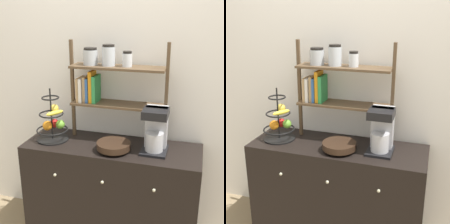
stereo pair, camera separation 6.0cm
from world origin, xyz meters
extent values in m
cube|color=silver|center=(0.00, 0.51, 1.30)|extent=(7.00, 0.05, 2.60)
cube|color=black|center=(0.00, 0.23, 0.42)|extent=(1.36, 0.46, 0.83)
sphere|color=#B2AD8C|center=(-0.37, -0.01, 0.65)|extent=(0.02, 0.02, 0.02)
sphere|color=#B2AD8C|center=(0.00, -0.01, 0.65)|extent=(0.02, 0.02, 0.02)
sphere|color=#B2AD8C|center=(0.37, -0.01, 0.65)|extent=(0.02, 0.02, 0.02)
cube|color=black|center=(0.33, 0.22, 0.84)|extent=(0.19, 0.23, 0.02)
cube|color=#B7B7BC|center=(0.33, 0.29, 1.01)|extent=(0.16, 0.09, 0.31)
cylinder|color=#B7B7BC|center=(0.33, 0.20, 0.92)|extent=(0.13, 0.13, 0.14)
cube|color=black|center=(0.33, 0.21, 1.13)|extent=(0.18, 0.18, 0.06)
cylinder|color=black|center=(-0.49, 0.21, 0.84)|extent=(0.25, 0.25, 0.01)
cylinder|color=black|center=(-0.49, 0.21, 1.05)|extent=(0.01, 0.01, 0.41)
torus|color=black|center=(-0.49, 0.21, 0.92)|extent=(0.25, 0.25, 0.01)
torus|color=black|center=(-0.49, 0.21, 1.05)|extent=(0.19, 0.19, 0.01)
torus|color=black|center=(-0.49, 0.21, 1.18)|extent=(0.14, 0.14, 0.01)
sphere|color=red|center=(-0.49, 0.26, 0.95)|extent=(0.07, 0.07, 0.07)
sphere|color=#6BAD33|center=(-0.43, 0.26, 0.95)|extent=(0.07, 0.07, 0.07)
sphere|color=orange|center=(-0.52, 0.20, 0.96)|extent=(0.08, 0.08, 0.08)
ellipsoid|color=yellow|center=(-0.44, 0.19, 1.07)|extent=(0.11, 0.15, 0.04)
sphere|color=gold|center=(-0.48, 0.25, 1.08)|extent=(0.07, 0.07, 0.07)
cylinder|color=black|center=(0.04, 0.15, 0.84)|extent=(0.14, 0.14, 0.02)
cylinder|color=black|center=(0.04, 0.15, 0.88)|extent=(0.25, 0.25, 0.05)
cube|color=brown|center=(-0.36, 0.35, 1.22)|extent=(0.02, 0.02, 0.78)
cube|color=brown|center=(0.38, 0.35, 1.22)|extent=(0.02, 0.02, 0.78)
cube|color=brown|center=(0.01, 0.35, 1.13)|extent=(0.72, 0.20, 0.02)
cube|color=brown|center=(0.01, 0.35, 1.42)|extent=(0.72, 0.20, 0.02)
cube|color=tan|center=(-0.29, 0.35, 1.23)|extent=(0.02, 0.15, 0.19)
cube|color=white|center=(-0.27, 0.35, 1.23)|extent=(0.02, 0.15, 0.19)
cube|color=tan|center=(-0.24, 0.35, 1.24)|extent=(0.02, 0.12, 0.20)
cube|color=#2D599E|center=(-0.22, 0.35, 1.23)|extent=(0.02, 0.14, 0.19)
cube|color=orange|center=(-0.19, 0.35, 1.26)|extent=(0.03, 0.13, 0.24)
cube|color=#2D8C47|center=(-0.16, 0.35, 1.24)|extent=(0.03, 0.15, 0.21)
cylinder|color=#ADB2B7|center=(-0.20, 0.35, 1.48)|extent=(0.11, 0.11, 0.11)
cylinder|color=black|center=(-0.20, 0.35, 1.55)|extent=(0.10, 0.10, 0.02)
cylinder|color=silver|center=(-0.06, 0.35, 1.50)|extent=(0.10, 0.10, 0.14)
cylinder|color=black|center=(-0.06, 0.35, 1.58)|extent=(0.09, 0.09, 0.02)
cylinder|color=silver|center=(0.08, 0.35, 1.48)|extent=(0.07, 0.07, 0.10)
cylinder|color=black|center=(0.08, 0.35, 1.53)|extent=(0.07, 0.07, 0.02)
camera|label=1|loc=(0.62, -1.87, 1.83)|focal=50.00mm
camera|label=2|loc=(0.68, -1.85, 1.83)|focal=50.00mm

